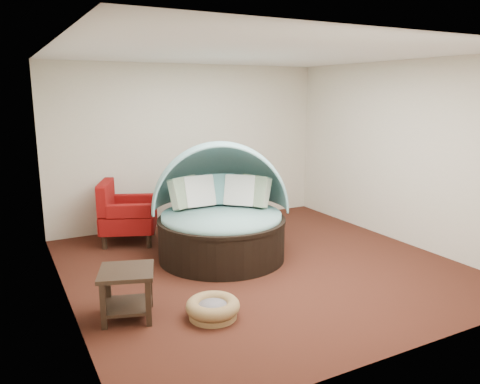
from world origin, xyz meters
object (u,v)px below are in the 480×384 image
canopy_daybed (221,204)px  side_table (127,287)px  red_armchair (124,214)px  pet_basket (213,308)px

canopy_daybed → side_table: canopy_daybed is taller
canopy_daybed → red_armchair: 1.70m
pet_basket → canopy_daybed: bearing=61.7°
pet_basket → red_armchair: bearing=93.1°
pet_basket → side_table: side_table is taller
side_table → canopy_daybed: bearing=36.8°
canopy_daybed → side_table: size_ratio=3.39×
side_table → pet_basket: bearing=-28.0°
canopy_daybed → red_armchair: (-1.07, 1.28, -0.32)m
canopy_daybed → red_armchair: bearing=151.5°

